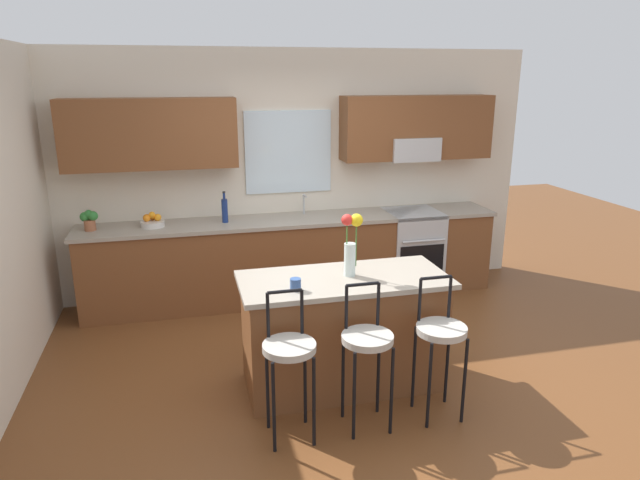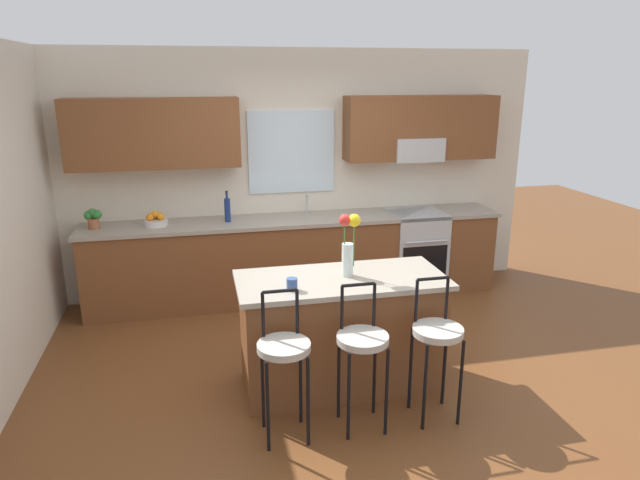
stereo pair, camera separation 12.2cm
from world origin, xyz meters
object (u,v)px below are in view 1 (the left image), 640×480
at_px(bar_stool_middle, 367,344).
at_px(flower_vase, 351,242).
at_px(bar_stool_near, 289,353).
at_px(kitchen_island, 344,331).
at_px(oven_range, 411,250).
at_px(bottle_olive_oil, 225,210).
at_px(bar_stool_far, 441,336).
at_px(fruit_bowl_oranges, 153,222).
at_px(mug_ceramic, 296,284).
at_px(potted_plant_small, 89,219).

xyz_separation_m(bar_stool_middle, flower_vase, (0.06, 0.61, 0.55)).
relative_size(bar_stool_near, bar_stool_middle, 1.00).
height_order(kitchen_island, flower_vase, flower_vase).
relative_size(oven_range, bottle_olive_oil, 2.78).
relative_size(bar_stool_near, flower_vase, 2.11).
xyz_separation_m(bar_stool_middle, bar_stool_far, (0.55, 0.00, 0.00)).
bearing_deg(flower_vase, fruit_bowl_oranges, 129.20).
xyz_separation_m(flower_vase, fruit_bowl_oranges, (-1.55, 1.90, -0.22)).
distance_m(flower_vase, bottle_olive_oil, 2.06).
xyz_separation_m(bar_stool_far, fruit_bowl_oranges, (-2.04, 2.50, 0.34)).
bearing_deg(bar_stool_middle, bar_stool_near, 180.00).
distance_m(bar_stool_far, bottle_olive_oil, 2.85).
bearing_deg(bar_stool_far, bar_stool_near, 180.00).
bearing_deg(bar_stool_near, bar_stool_far, 0.00).
bearing_deg(flower_vase, mug_ceramic, -157.05).
height_order(bar_stool_middle, mug_ceramic, bar_stool_middle).
xyz_separation_m(bar_stool_middle, potted_plant_small, (-2.09, 2.50, 0.40)).
bearing_deg(potted_plant_small, bar_stool_middle, -50.06).
relative_size(kitchen_island, fruit_bowl_oranges, 6.74).
bearing_deg(bottle_olive_oil, bar_stool_middle, -73.30).
relative_size(bar_stool_far, fruit_bowl_oranges, 4.34).
relative_size(bar_stool_far, flower_vase, 2.11).
xyz_separation_m(oven_range, flower_vase, (-1.32, -1.87, 0.73)).
distance_m(kitchen_island, bottle_olive_oil, 2.14).
height_order(kitchen_island, bottle_olive_oil, bottle_olive_oil).
relative_size(kitchen_island, mug_ceramic, 17.98).
xyz_separation_m(bar_stool_near, bottle_olive_oil, (-0.20, 2.50, 0.42)).
bearing_deg(potted_plant_small, bottle_olive_oil, -0.00).
bearing_deg(bottle_olive_oil, mug_ceramic, -81.06).
bearing_deg(flower_vase, bar_stool_near, -135.13).
distance_m(oven_range, bar_stool_middle, 2.84).
relative_size(fruit_bowl_oranges, bottle_olive_oil, 0.72).
distance_m(kitchen_island, bar_stool_near, 0.82).
xyz_separation_m(bottle_olive_oil, potted_plant_small, (-1.34, 0.00, -0.02)).
height_order(oven_range, flower_vase, flower_vase).
bearing_deg(mug_ceramic, bottle_olive_oil, 98.94).
relative_size(bar_stool_far, potted_plant_small, 4.93).
bearing_deg(oven_range, bar_stool_middle, -119.16).
bearing_deg(kitchen_island, bar_stool_middle, -90.00).
height_order(bar_stool_near, mug_ceramic, bar_stool_near).
xyz_separation_m(kitchen_island, bar_stool_far, (0.55, -0.58, 0.17)).
relative_size(kitchen_island, flower_vase, 3.27).
bearing_deg(potted_plant_small, kitchen_island, -42.55).
bearing_deg(oven_range, mug_ceramic, -131.01).
distance_m(kitchen_island, potted_plant_small, 2.89).
bearing_deg(mug_ceramic, bar_stool_middle, -43.83).
relative_size(bar_stool_middle, fruit_bowl_oranges, 4.34).
xyz_separation_m(flower_vase, potted_plant_small, (-2.15, 1.89, -0.15)).
distance_m(mug_ceramic, potted_plant_small, 2.68).
xyz_separation_m(bar_stool_near, bar_stool_far, (1.10, 0.00, 0.00)).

